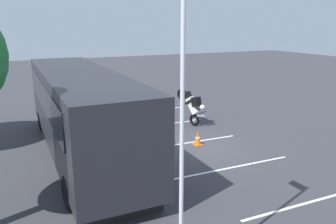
# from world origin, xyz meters

# --- Properties ---
(ground_plane) EXTENTS (80.00, 80.00, 0.00)m
(ground_plane) POSITION_xyz_m (0.00, 0.00, 0.00)
(ground_plane) COLOR #38383D
(tour_bus) EXTENTS (11.13, 2.61, 3.25)m
(tour_bus) POSITION_xyz_m (1.23, 4.28, 1.65)
(tour_bus) COLOR #26262B
(tour_bus) RESTS_ON ground_plane
(spectator_far_left) EXTENTS (0.58, 0.36, 1.78)m
(spectator_far_left) POSITION_xyz_m (0.69, 1.74, 1.06)
(spectator_far_left) COLOR #473823
(spectator_far_left) RESTS_ON ground_plane
(spectator_left) EXTENTS (0.58, 0.37, 1.75)m
(spectator_left) POSITION_xyz_m (1.74, 1.67, 1.05)
(spectator_left) COLOR black
(spectator_left) RESTS_ON ground_plane
(spectator_centre) EXTENTS (0.58, 0.34, 1.80)m
(spectator_centre) POSITION_xyz_m (2.80, 1.71, 1.08)
(spectator_centre) COLOR #473823
(spectator_centre) RESTS_ON ground_plane
(parked_motorcycle_silver) EXTENTS (2.05, 0.58, 0.99)m
(parked_motorcycle_silver) POSITION_xyz_m (2.44, 2.34, 0.48)
(parked_motorcycle_silver) COLOR black
(parked_motorcycle_silver) RESTS_ON ground_plane
(stunt_motorcycle) EXTENTS (1.79, 0.98, 1.90)m
(stunt_motorcycle) POSITION_xyz_m (2.87, -1.51, 1.06)
(stunt_motorcycle) COLOR black
(stunt_motorcycle) RESTS_ON ground_plane
(flagpole) EXTENTS (0.78, 0.36, 6.89)m
(flagpole) POSITION_xyz_m (-6.51, 3.98, 3.40)
(flagpole) COLOR silver
(flagpole) RESTS_ON ground_plane
(traffic_cone) EXTENTS (0.34, 0.34, 0.63)m
(traffic_cone) POSITION_xyz_m (0.24, -0.32, 0.30)
(traffic_cone) COLOR orange
(traffic_cone) RESTS_ON ground_plane
(bay_line_a) EXTENTS (0.16, 3.68, 0.01)m
(bay_line_a) POSITION_xyz_m (-5.27, -0.30, 0.00)
(bay_line_a) COLOR white
(bay_line_a) RESTS_ON ground_plane
(bay_line_b) EXTENTS (0.18, 4.77, 0.01)m
(bay_line_b) POSITION_xyz_m (-2.33, -0.30, 0.00)
(bay_line_b) COLOR white
(bay_line_b) RESTS_ON ground_plane
(bay_line_c) EXTENTS (0.17, 4.15, 0.01)m
(bay_line_c) POSITION_xyz_m (0.62, -0.30, 0.00)
(bay_line_c) COLOR white
(bay_line_c) RESTS_ON ground_plane
(bay_line_d) EXTENTS (0.16, 3.59, 0.01)m
(bay_line_d) POSITION_xyz_m (3.57, -0.30, 0.00)
(bay_line_d) COLOR white
(bay_line_d) RESTS_ON ground_plane
(bay_line_e) EXTENTS (0.18, 4.80, 0.01)m
(bay_line_e) POSITION_xyz_m (6.52, -0.30, 0.00)
(bay_line_e) COLOR white
(bay_line_e) RESTS_ON ground_plane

